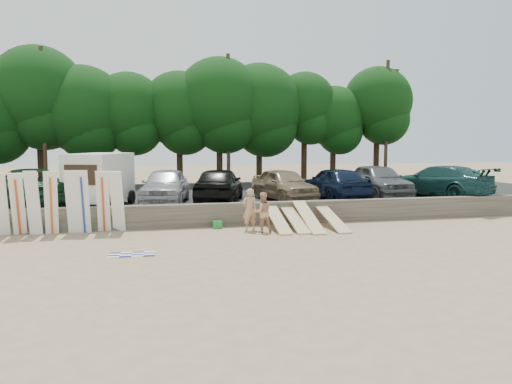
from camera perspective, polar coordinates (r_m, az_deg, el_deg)
ground at (r=19.23m, az=-0.87°, el=-5.27°), size 120.00×120.00×0.00m
seawall at (r=22.05m, az=-2.50°, el=-2.54°), size 44.00×0.50×1.00m
parking_lot at (r=29.42m, az=-5.15°, el=-0.77°), size 44.00×14.50×0.70m
treeline at (r=36.12m, az=-9.34°, el=9.68°), size 33.12×6.86×9.36m
utility_poles at (r=35.01m, az=-3.18°, el=8.61°), size 25.80×0.26×9.00m
box_trailer at (r=24.08m, az=-17.40°, el=1.67°), size 3.12×4.27×2.45m
car_1 at (r=25.35m, az=-24.39°, el=0.50°), size 4.50×6.90×1.77m
car_2 at (r=24.69m, az=-10.32°, el=0.73°), size 2.92×5.31×1.71m
car_3 at (r=24.85m, az=-4.23°, el=0.87°), size 3.43×5.48×1.74m
car_4 at (r=25.51m, az=3.21°, el=0.88°), size 2.83×5.07×1.63m
car_5 at (r=26.30m, az=8.94°, el=1.04°), size 2.51×5.16×1.70m
car_6 at (r=27.99m, az=13.79°, el=1.31°), size 2.12×5.23×1.78m
car_7 at (r=29.01m, az=20.10°, el=1.20°), size 4.57×6.34×1.71m
surfboard_upright_1 at (r=21.68m, az=-27.15°, el=-1.30°), size 0.56×0.82×2.52m
surfboard_upright_2 at (r=21.52m, az=-25.58°, el=-1.30°), size 0.56×0.88×2.50m
surfboard_upright_3 at (r=21.39m, az=-24.11°, el=-1.18°), size 0.56×0.59×2.57m
surfboard_upright_4 at (r=21.26m, az=-22.37°, el=-1.17°), size 0.59×0.70×2.55m
surfboard_upright_5 at (r=21.23m, az=-20.24°, el=-1.09°), size 0.56×0.60×2.57m
surfboard_upright_6 at (r=21.09m, az=-19.17°, el=-1.09°), size 0.55×0.59×2.57m
surfboard_upright_7 at (r=21.11m, az=-17.07°, el=-1.07°), size 0.50×0.72×2.53m
surfboard_upright_8 at (r=21.06m, az=-15.58°, el=-1.06°), size 0.61×0.83×2.52m
surfboard_low_0 at (r=21.04m, az=2.42°, el=-3.01°), size 0.56×2.89×0.95m
surfboard_low_1 at (r=21.25m, az=4.40°, el=-3.04°), size 0.56×2.91×0.87m
surfboard_low_2 at (r=21.18m, az=6.02°, el=-2.85°), size 0.56×2.86×1.05m
surfboard_low_3 at (r=21.60m, az=8.73°, el=-3.04°), size 0.56×2.93×0.80m
beachgoer_a at (r=20.66m, az=-0.75°, el=-2.02°), size 0.71×0.53×1.77m
beachgoer_b at (r=20.34m, az=0.74°, el=-2.33°), size 0.84×0.68×1.64m
cooler at (r=21.38m, az=-4.43°, el=-3.74°), size 0.39×0.32×0.32m
gear_bag at (r=21.81m, az=4.73°, el=-3.68°), size 0.30×0.25×0.22m
beach_towel at (r=16.95m, az=-14.00°, el=-6.94°), size 1.58×1.58×0.00m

